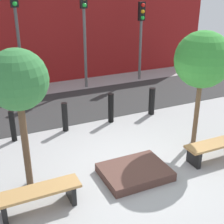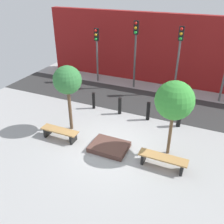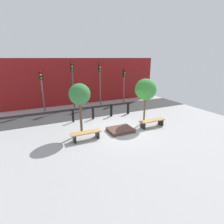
% 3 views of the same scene
% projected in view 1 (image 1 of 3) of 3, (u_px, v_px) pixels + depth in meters
% --- Properties ---
extents(ground_plane, '(18.00, 18.00, 0.00)m').
position_uv_depth(ground_plane, '(131.00, 172.00, 7.55)').
color(ground_plane, '#A4A4A4').
extents(road_strip, '(18.00, 3.19, 0.01)m').
position_uv_depth(road_strip, '(71.00, 106.00, 11.44)').
color(road_strip, '#303030').
rests_on(road_strip, ground).
extents(building_facade, '(16.20, 0.50, 4.47)m').
position_uv_depth(building_facade, '(44.00, 31.00, 13.35)').
color(building_facade, maroon).
rests_on(building_facade, ground).
extents(bench_left, '(1.72, 0.47, 0.47)m').
position_uv_depth(bench_left, '(38.00, 195.00, 6.20)').
color(bench_left, black).
rests_on(bench_left, ground).
extents(bench_right, '(1.85, 0.47, 0.48)m').
position_uv_depth(bench_right, '(218.00, 146.00, 7.98)').
color(bench_right, black).
rests_on(bench_right, ground).
extents(planter_bed, '(1.55, 1.19, 0.21)m').
position_uv_depth(planter_bed, '(135.00, 172.00, 7.35)').
color(planter_bed, brown).
rests_on(planter_bed, ground).
extents(tree_behind_left_bench, '(1.25, 1.25, 3.09)m').
position_uv_depth(tree_behind_left_bench, '(17.00, 81.00, 6.16)').
color(tree_behind_left_bench, brown).
rests_on(tree_behind_left_bench, ground).
extents(tree_behind_right_bench, '(1.47, 1.47, 3.14)m').
position_uv_depth(tree_behind_right_bench, '(203.00, 60.00, 7.96)').
color(tree_behind_right_bench, brown).
rests_on(tree_behind_right_bench, ground).
extents(bollard_far_left, '(0.16, 0.16, 0.92)m').
position_uv_depth(bollard_far_left, '(13.00, 126.00, 8.83)').
color(bollard_far_left, black).
rests_on(bollard_far_left, ground).
extents(bollard_left, '(0.18, 0.18, 0.91)m').
position_uv_depth(bollard_left, '(65.00, 117.00, 9.42)').
color(bollard_left, black).
rests_on(bollard_left, ground).
extents(bollard_center, '(0.18, 0.18, 0.96)m').
position_uv_depth(bollard_center, '(111.00, 108.00, 10.01)').
color(bollard_center, black).
rests_on(bollard_center, ground).
extents(bollard_right, '(0.21, 0.21, 0.93)m').
position_uv_depth(bollard_right, '(152.00, 101.00, 10.61)').
color(bollard_right, black).
rests_on(bollard_right, ground).
extents(traffic_light_mid_west, '(0.28, 0.27, 4.14)m').
position_uv_depth(traffic_light_mid_west, '(17.00, 23.00, 11.38)').
color(traffic_light_mid_west, '#484848').
rests_on(traffic_light_mid_west, ground).
extents(traffic_light_mid_east, '(0.28, 0.27, 4.01)m').
position_uv_depth(traffic_light_mid_east, '(84.00, 21.00, 12.43)').
color(traffic_light_mid_east, '#5A5A5A').
rests_on(traffic_light_mid_east, ground).
extents(traffic_light_east, '(0.28, 0.27, 3.41)m').
position_uv_depth(traffic_light_east, '(141.00, 27.00, 13.60)').
color(traffic_light_east, '#5C5C5C').
rests_on(traffic_light_east, ground).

